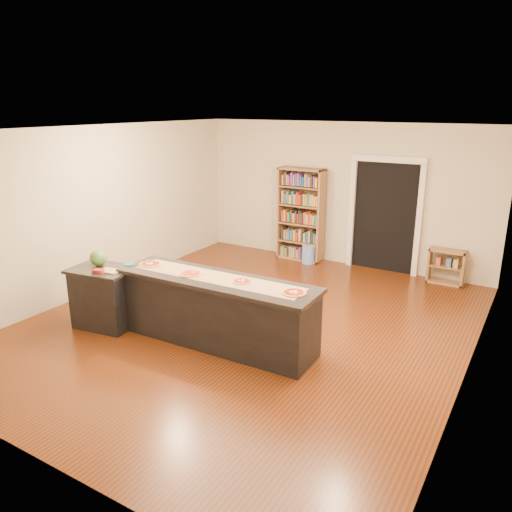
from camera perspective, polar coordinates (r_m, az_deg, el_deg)
The scene contains 16 objects.
room at distance 7.00m, azimuth -0.84°, elevation 2.72°, with size 6.00×7.00×2.80m.
doorway at distance 9.80m, azimuth 14.54°, elevation 5.16°, with size 1.40×0.09×2.21m.
kitchen_island at distance 6.75m, azimuth -4.51°, elevation -6.25°, with size 2.83×0.77×0.93m.
side_counter at distance 7.58m, azimuth -16.91°, elevation -4.49°, with size 0.90×0.65×0.89m.
bookshelf at distance 10.27m, azimuth 5.14°, elevation 4.73°, with size 0.95×0.34×1.90m, color #976D49.
low_shelf at distance 9.61m, azimuth 20.92°, elevation -1.13°, with size 0.63×0.27×0.63m, color #976D49.
waste_bin at distance 10.20m, azimuth 6.02°, elevation 0.22°, with size 0.26×0.26×0.38m, color #6894E9.
kraft_paper at distance 6.60m, azimuth -4.49°, elevation -2.47°, with size 2.46×0.44×0.00m, color #977A4E.
watermelon at distance 7.52m, azimuth -17.58°, elevation -0.20°, with size 0.24×0.24×0.24m, color #144214.
cutting_board at distance 7.25m, azimuth -16.33°, elevation -1.64°, with size 0.29×0.20×0.02m, color tan.
package_red at distance 7.23m, azimuth -17.56°, elevation -1.67°, with size 0.14×0.10×0.05m, color maroon.
package_teal at distance 7.33m, azimuth -14.27°, elevation -1.09°, with size 0.16×0.16×0.06m, color #195966.
pizza_a at distance 7.25m, azimuth -12.00°, elevation -0.90°, with size 0.29×0.29×0.02m.
pizza_b at distance 6.75m, azimuth -7.48°, elevation -2.01°, with size 0.32×0.32×0.02m.
pizza_c at distance 6.41m, azimuth -1.62°, elevation -2.90°, with size 0.26×0.26×0.02m.
pizza_d at distance 6.06m, azimuth 4.36°, elevation -4.18°, with size 0.30×0.30×0.02m.
Camera 1 is at (3.58, -5.76, 3.14)m, focal length 35.00 mm.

